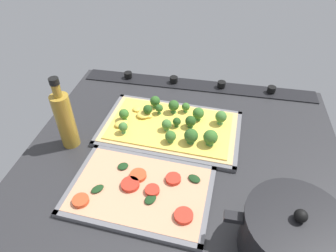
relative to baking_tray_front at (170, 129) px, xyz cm
name	(u,v)px	position (x,y,z in cm)	size (l,w,h in cm)	color
ground_plane	(183,154)	(-4.97, 7.66, -1.87)	(84.45, 72.91, 3.00)	#28282B
stove_control_panel	(197,84)	(-4.97, -25.29, 0.18)	(81.07, 7.00, 2.60)	black
baking_tray_front	(170,129)	(0.00, 0.00, 0.00)	(41.12, 26.44, 1.30)	slate
broccoli_pizza	(172,125)	(-0.43, -0.03, 1.69)	(38.59, 23.91, 5.88)	tan
baking_tray_back	(140,191)	(2.90, 23.27, 0.01)	(34.37, 24.11, 1.30)	slate
veggie_pizza_back	(141,190)	(2.75, 23.34, 0.73)	(31.84, 21.57, 1.90)	tan
cooking_pot	(291,235)	(-29.04, 31.21, 4.92)	(25.90, 19.07, 12.87)	black
oil_bottle	(65,119)	(26.05, 10.67, 8.27)	(4.75, 4.75, 20.99)	olive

